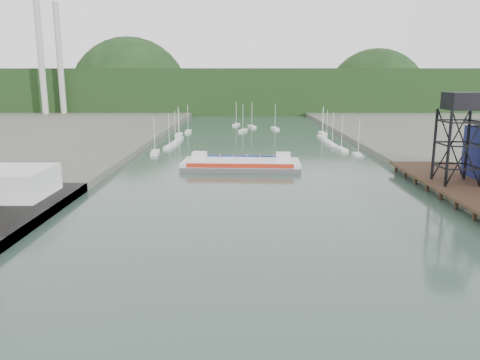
{
  "coord_description": "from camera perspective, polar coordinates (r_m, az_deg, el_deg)",
  "views": [
    {
      "loc": [
        -3.12,
        -24.23,
        20.48
      ],
      "look_at": [
        -3.6,
        51.5,
        4.0
      ],
      "focal_mm": 35.0,
      "sensor_mm": 36.0,
      "label": 1
    }
  ],
  "objects": [
    {
      "name": "lift_tower",
      "position": [
        90.77,
        25.46,
        8.05
      ],
      "size": [
        6.5,
        6.5,
        16.0
      ],
      "color": "black",
      "rests_on": "east_pier"
    },
    {
      "name": "marina_sailboats",
      "position": [
        163.97,
        1.49,
        5.22
      ],
      "size": [
        57.71,
        92.65,
        0.9
      ],
      "color": "silver",
      "rests_on": "ground"
    },
    {
      "name": "smokestacks",
      "position": [
        276.74,
        -22.09,
        13.38
      ],
      "size": [
        11.2,
        8.2,
        60.0
      ],
      "color": "#A9A9A4",
      "rests_on": "ground"
    },
    {
      "name": "distant_hills",
      "position": [
        325.74,
        0.22,
        10.5
      ],
      "size": [
        500.0,
        120.0,
        80.0
      ],
      "color": "black",
      "rests_on": "ground"
    },
    {
      "name": "chain_ferry",
      "position": [
        108.02,
        0.13,
        1.95
      ],
      "size": [
        27.37,
        12.17,
        3.87
      ],
      "rotation": [
        0.0,
        0.0,
        -0.05
      ],
      "color": "#4C4C4E",
      "rests_on": "ground"
    }
  ]
}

